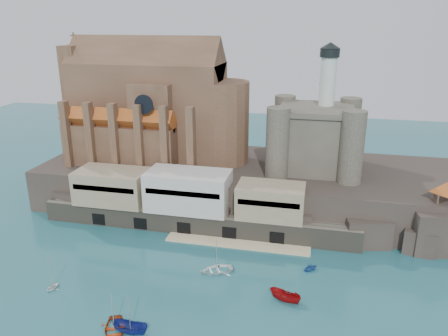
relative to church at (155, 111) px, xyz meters
The scene contains 13 objects.
ground 53.14m from the church, 60.03° to the right, with size 300.00×300.00×0.00m, color #1B545B.
promontory 29.58m from the church, ahead, with size 100.00×36.00×10.00m.
quay 28.37m from the church, 53.41° to the right, with size 70.00×12.00×13.05m.
church is the anchor object (origin of this frame).
castle_keep 40.39m from the church, ahead, with size 21.20×21.20×29.30m.
rock_outcrop 70.41m from the church, 13.61° to the right, with size 14.50×10.50×8.70m.
pavilion 68.65m from the church, 13.48° to the right, with size 6.40×6.40×5.40m.
boat_0 59.96m from the church, 76.05° to the right, with size 4.54×1.32×6.36m, color #97320F.
boat_2 60.28m from the church, 73.54° to the right, with size 2.15×2.20×5.71m, color navy.
boat_4 51.40m from the church, 92.36° to the right, with size 2.40×1.46×2.78m, color white.
boat_5 59.77m from the church, 47.49° to the right, with size 2.03×2.08×5.39m, color #92090B.
boat_6 47.89m from the church, 55.00° to the right, with size 4.45×1.29×6.24m, color white.
boat_7 55.90m from the church, 36.48° to the right, with size 2.71×1.65×3.14m, color #23529B.
Camera 1 is at (17.09, -60.97, 44.18)m, focal length 35.00 mm.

